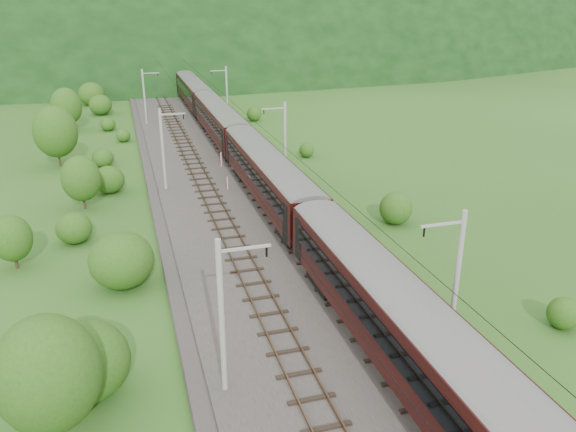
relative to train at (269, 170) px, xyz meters
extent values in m
plane|color=#264A17|center=(-2.40, -23.92, -3.85)|extent=(600.00, 600.00, 0.00)
cube|color=#38332D|center=(-2.40, -13.92, -3.70)|extent=(14.00, 220.00, 0.30)
cube|color=#533823|center=(-5.52, -13.92, -3.35)|extent=(0.08, 220.00, 0.15)
cube|color=#533823|center=(-4.08, -13.92, -3.35)|extent=(0.08, 220.00, 0.15)
cube|color=black|center=(-4.80, -13.92, -3.49)|extent=(2.40, 220.00, 0.12)
cube|color=#533823|center=(-0.72, -13.92, -3.35)|extent=(0.08, 220.00, 0.15)
cube|color=#533823|center=(0.72, -13.92, -3.35)|extent=(0.08, 220.00, 0.15)
cube|color=black|center=(0.00, -13.92, -3.49)|extent=(2.40, 220.00, 0.12)
cylinder|color=gray|center=(-8.60, -23.92, 0.45)|extent=(0.28, 0.28, 8.00)
cube|color=gray|center=(-7.40, -23.92, 3.85)|extent=(2.40, 0.12, 0.12)
cylinder|color=black|center=(-6.40, -23.92, 3.55)|extent=(0.10, 0.10, 0.50)
cylinder|color=gray|center=(-8.60, 8.08, 0.45)|extent=(0.28, 0.28, 8.00)
cube|color=gray|center=(-7.40, 8.08, 3.85)|extent=(2.40, 0.12, 0.12)
cylinder|color=black|center=(-6.40, 8.08, 3.55)|extent=(0.10, 0.10, 0.50)
cylinder|color=gray|center=(-8.60, 40.08, 0.45)|extent=(0.28, 0.28, 8.00)
cube|color=gray|center=(-7.40, 40.08, 3.85)|extent=(2.40, 0.12, 0.12)
cylinder|color=black|center=(-6.40, 40.08, 3.55)|extent=(0.10, 0.10, 0.50)
cylinder|color=gray|center=(-8.60, 72.08, 0.45)|extent=(0.28, 0.28, 8.00)
cube|color=gray|center=(-7.40, 72.08, 3.85)|extent=(2.40, 0.12, 0.12)
cylinder|color=black|center=(-6.40, 72.08, 3.55)|extent=(0.10, 0.10, 0.50)
cylinder|color=gray|center=(-8.60, 104.08, 0.45)|extent=(0.28, 0.28, 8.00)
cube|color=gray|center=(-7.40, 104.08, 3.85)|extent=(2.40, 0.12, 0.12)
cylinder|color=black|center=(-6.40, 104.08, 3.55)|extent=(0.10, 0.10, 0.50)
cylinder|color=gray|center=(3.80, -23.92, 0.45)|extent=(0.28, 0.28, 8.00)
cube|color=gray|center=(2.60, -23.92, 3.85)|extent=(2.40, 0.12, 0.12)
cylinder|color=black|center=(1.60, -23.92, 3.55)|extent=(0.10, 0.10, 0.50)
cylinder|color=gray|center=(3.80, 8.08, 0.45)|extent=(0.28, 0.28, 8.00)
cube|color=gray|center=(2.60, 8.08, 3.85)|extent=(2.40, 0.12, 0.12)
cylinder|color=black|center=(1.60, 8.08, 3.55)|extent=(0.10, 0.10, 0.50)
cylinder|color=gray|center=(3.80, 40.08, 0.45)|extent=(0.28, 0.28, 8.00)
cube|color=gray|center=(2.60, 40.08, 3.85)|extent=(2.40, 0.12, 0.12)
cylinder|color=black|center=(1.60, 40.08, 3.55)|extent=(0.10, 0.10, 0.50)
cylinder|color=gray|center=(3.80, 72.08, 0.45)|extent=(0.28, 0.28, 8.00)
cube|color=gray|center=(2.60, 72.08, 3.85)|extent=(2.40, 0.12, 0.12)
cylinder|color=black|center=(1.60, 72.08, 3.55)|extent=(0.10, 0.10, 0.50)
cylinder|color=gray|center=(3.80, 104.08, 0.45)|extent=(0.28, 0.28, 8.00)
cube|color=gray|center=(2.60, 104.08, 3.85)|extent=(2.40, 0.12, 0.12)
cylinder|color=black|center=(1.60, 104.08, 3.55)|extent=(0.10, 0.10, 0.50)
cylinder|color=black|center=(-4.80, -13.92, 3.25)|extent=(0.03, 198.00, 0.03)
cylinder|color=black|center=(0.00, -13.92, 3.25)|extent=(0.03, 198.00, 0.03)
ellipsoid|color=black|center=(-2.40, 236.08, -3.85)|extent=(504.00, 360.00, 244.00)
cube|color=black|center=(0.00, -24.48, -0.63)|extent=(3.20, 24.26, 3.31)
cylinder|color=slate|center=(0.00, -24.48, 0.86)|extent=(3.20, 24.14, 3.20)
cube|color=black|center=(-1.62, -24.48, -0.23)|extent=(0.05, 21.35, 1.27)
cube|color=black|center=(1.62, -24.48, -0.23)|extent=(0.05, 21.35, 1.27)
cube|color=black|center=(0.00, -15.99, -2.78)|extent=(2.43, 3.53, 0.99)
cube|color=black|center=(0.00, 0.50, -0.63)|extent=(3.20, 24.26, 3.31)
cylinder|color=slate|center=(0.00, 0.50, 0.86)|extent=(3.20, 24.14, 3.20)
cube|color=black|center=(-1.62, 0.50, -0.23)|extent=(0.05, 21.35, 1.27)
cube|color=black|center=(1.62, 0.50, -0.23)|extent=(0.05, 21.35, 1.27)
cube|color=black|center=(0.00, -7.99, -2.78)|extent=(2.43, 3.53, 0.99)
cube|color=black|center=(0.00, 8.99, -2.78)|extent=(2.43, 3.53, 0.99)
cube|color=black|center=(0.00, 25.48, -0.63)|extent=(3.20, 24.26, 3.31)
cylinder|color=slate|center=(0.00, 25.48, 0.86)|extent=(3.20, 24.14, 3.20)
cube|color=black|center=(-1.62, 25.48, -0.23)|extent=(0.05, 21.35, 1.27)
cube|color=black|center=(1.62, 25.48, -0.23)|extent=(0.05, 21.35, 1.27)
cube|color=black|center=(0.00, 16.99, -2.78)|extent=(2.43, 3.53, 0.99)
cube|color=black|center=(0.00, 33.97, -2.78)|extent=(2.43, 3.53, 0.99)
cube|color=black|center=(0.00, 50.46, -0.63)|extent=(3.20, 24.26, 3.31)
cylinder|color=slate|center=(0.00, 50.46, 0.86)|extent=(3.20, 24.14, 3.20)
cube|color=black|center=(-1.62, 50.46, -0.23)|extent=(0.05, 21.35, 1.27)
cube|color=black|center=(1.62, 50.46, -0.23)|extent=(0.05, 21.35, 1.27)
cube|color=black|center=(0.00, 41.97, -2.78)|extent=(2.43, 3.53, 0.99)
cube|color=black|center=(0.00, 58.95, -2.78)|extent=(2.43, 3.53, 0.99)
cube|color=#131D98|center=(0.00, 85.36, -0.63)|extent=(3.20, 19.85, 3.31)
cylinder|color=slate|center=(0.00, 85.36, 0.86)|extent=(3.20, 19.75, 3.20)
cube|color=black|center=(-1.62, 85.36, -0.23)|extent=(0.05, 17.47, 1.27)
cube|color=black|center=(1.62, 85.36, -0.23)|extent=(0.05, 17.47, 1.27)
cube|color=black|center=(0.00, 78.41, -2.78)|extent=(2.43, 3.53, 0.99)
cube|color=black|center=(0.00, 92.31, -2.78)|extent=(2.43, 3.53, 0.99)
cube|color=gold|center=(0.00, 95.08, -0.85)|extent=(3.26, 0.50, 2.98)
cube|color=gold|center=(0.00, 75.64, -0.85)|extent=(3.26, 0.50, 2.98)
cube|color=black|center=(0.00, 88.36, 1.63)|extent=(0.08, 1.60, 0.99)
cylinder|color=red|center=(-2.74, 6.06, -2.90)|extent=(0.14, 0.14, 1.30)
cylinder|color=red|center=(-1.87, 14.29, -2.74)|extent=(0.17, 0.17, 1.61)
cylinder|color=black|center=(-6.58, 39.91, -2.55)|extent=(0.14, 0.14, 1.99)
sphere|color=red|center=(-6.58, 39.91, -1.51)|extent=(0.24, 0.24, 0.24)
ellipsoid|color=#284E14|center=(-14.99, -22.14, -1.90)|extent=(4.33, 4.33, 3.90)
ellipsoid|color=#284E14|center=(-13.08, -11.12, -1.92)|extent=(4.27, 4.27, 3.85)
ellipsoid|color=#284E14|center=(-16.59, -2.64, -2.60)|extent=(2.78, 2.78, 2.50)
ellipsoid|color=#284E14|center=(-13.96, 9.20, -2.48)|extent=(3.03, 3.03, 2.73)
ellipsoid|color=#284E14|center=(-14.66, 18.90, -2.77)|extent=(2.39, 2.39, 2.15)
ellipsoid|color=#284E14|center=(-12.19, 30.52, -2.99)|extent=(1.90, 1.90, 1.71)
ellipsoid|color=#284E14|center=(-14.16, 37.96, -2.88)|extent=(2.16, 2.16, 1.94)
ellipsoid|color=#284E14|center=(-15.29, 50.54, -2.20)|extent=(3.65, 3.65, 3.29)
ellipsoid|color=#284E14|center=(-16.87, 59.96, -1.81)|extent=(4.53, 4.53, 4.08)
ellipsoid|color=#284E14|center=(-17.50, 68.27, -1.82)|extent=(4.49, 4.49, 4.05)
cylinder|color=black|center=(-16.12, -25.11, -2.15)|extent=(0.24, 0.24, 3.40)
ellipsoid|color=#284E14|center=(-16.12, -25.11, -0.21)|extent=(4.37, 4.37, 5.24)
cylinder|color=black|center=(-20.41, -6.18, -2.75)|extent=(0.24, 0.24, 2.19)
ellipsoid|color=#284E14|center=(-20.41, -6.18, -1.50)|extent=(2.82, 2.82, 3.39)
cylinder|color=black|center=(-16.19, 5.19, -2.49)|extent=(0.24, 0.24, 2.72)
ellipsoid|color=#284E14|center=(-16.19, 5.19, -0.93)|extent=(3.50, 3.50, 4.20)
cylinder|color=black|center=(-19.44, 20.50, -1.96)|extent=(0.24, 0.24, 3.78)
ellipsoid|color=#284E14|center=(-19.44, 20.50, 0.20)|extent=(4.86, 4.86, 5.83)
cylinder|color=black|center=(-19.56, 39.34, -2.16)|extent=(0.24, 0.24, 3.36)
ellipsoid|color=#284E14|center=(-19.56, 39.34, -0.24)|extent=(4.33, 4.33, 5.19)
ellipsoid|color=#284E14|center=(11.47, -23.73, -2.99)|extent=(1.91, 1.91, 1.72)
ellipsoid|color=#284E14|center=(9.45, -6.20, -2.59)|extent=(2.80, 2.80, 2.52)
ellipsoid|color=#284E14|center=(8.89, 16.21, -3.03)|extent=(1.81, 1.81, 1.63)
ellipsoid|color=#284E14|center=(7.66, 38.59, -2.83)|extent=(2.25, 2.25, 2.03)
camera|label=1|loc=(-12.04, -46.33, 14.36)|focal=35.00mm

